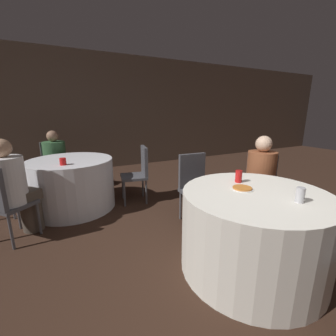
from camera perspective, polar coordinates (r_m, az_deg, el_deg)
ground_plane at (r=2.38m, az=18.46°, el=-24.22°), size 16.00×16.00×0.00m
wall_back at (r=6.02m, az=-14.01°, el=13.48°), size 16.00×0.06×2.80m
table_near at (r=2.29m, az=20.63°, el=-14.75°), size 1.30×1.30×0.76m
table_far at (r=3.69m, az=-23.13°, el=-3.77°), size 1.21×1.21×0.76m
chair_near_north at (r=3.00m, az=6.83°, el=-3.58°), size 0.43×0.43×0.90m
chair_near_northeast at (r=3.21m, az=22.30°, el=-3.37°), size 0.56×0.56×0.90m
chair_far_north at (r=4.62m, az=-26.85°, el=1.34°), size 0.47×0.47×0.90m
chair_far_east at (r=3.64m, az=-7.28°, el=-0.36°), size 0.48×0.47×0.90m
chair_far_southwest at (r=3.03m, az=-36.63°, el=-6.26°), size 0.57×0.57×0.90m
person_white_shirt at (r=3.09m, az=-34.44°, el=-4.27°), size 0.50×0.49×1.17m
person_floral_shirt at (r=3.05m, az=22.26°, el=-3.23°), size 0.49×0.47×1.16m
person_green_jacket at (r=4.46m, az=-26.47°, el=1.52°), size 0.41×0.52×1.12m
pizza_plate_near at (r=2.18m, az=18.34°, el=-4.89°), size 0.21×0.21×0.02m
soda_can_silver at (r=2.04m, az=30.54°, el=-5.92°), size 0.07×0.07×0.12m
soda_can_red at (r=2.35m, az=17.50°, el=-2.04°), size 0.07×0.07×0.12m
cup_far at (r=3.26m, az=-25.13°, el=1.49°), size 0.08×0.08×0.09m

